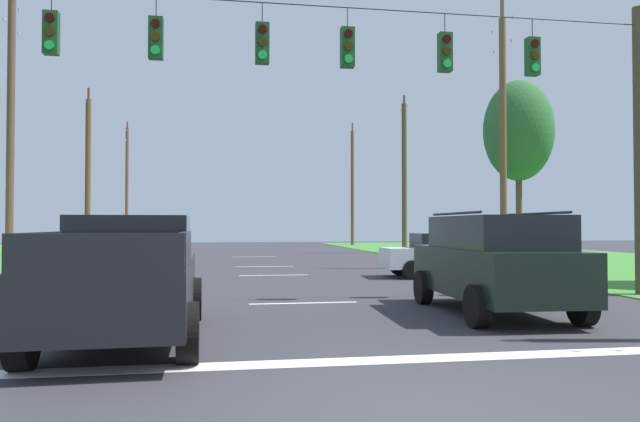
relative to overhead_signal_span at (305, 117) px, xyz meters
name	(u,v)px	position (x,y,z in m)	size (l,w,h in m)	color
ground_plane	(416,408)	(-0.04, -8.21, -4.33)	(120.00, 120.00, 0.00)	#333338
stop_bar_stripe	(365,361)	(-0.04, -6.12, -4.33)	(15.34, 0.45, 0.01)	white
lane_dash_0	(304,303)	(-0.04, -0.12, -4.33)	(0.15, 2.50, 0.01)	white
lane_dash_1	(274,275)	(-0.04, 7.76, -4.33)	(0.15, 2.50, 0.01)	white
lane_dash_2	(264,266)	(-0.04, 12.44, -4.33)	(0.15, 2.50, 0.01)	white
lane_dash_3	(254,257)	(-0.04, 20.70, -4.33)	(0.15, 2.50, 0.01)	white
overhead_signal_span	(305,117)	(0.00, 0.00, 0.00)	(17.76, 0.31, 7.44)	brown
pickup_truck	(127,277)	(-3.39, -4.01, -3.36)	(2.38, 5.44, 1.95)	black
suv_black	(494,261)	(3.53, -2.42, -3.27)	(2.39, 4.88, 2.05)	black
distant_car_crossing_white	(445,254)	(5.77, 6.09, -3.54)	(4.38, 2.19, 1.52)	silver
utility_pole_mid_right	(503,135)	(9.75, 9.69, 1.25)	(0.28, 2.00, 11.33)	brown
utility_pole_far_right	(404,176)	(9.93, 24.02, 0.69)	(0.33, 1.62, 10.37)	brown
utility_pole_near_left	(352,186)	(10.01, 40.16, 1.07)	(0.31, 1.93, 11.24)	brown
utility_pole_far_left	(11,126)	(-9.54, 9.59, 1.12)	(0.28, 1.66, 10.88)	brown
utility_pole_distant_right	(88,175)	(-9.97, 24.64, 0.58)	(0.33, 1.83, 10.24)	brown
utility_pole_distant_left	(127,183)	(-9.94, 39.98, 1.09)	(0.27, 1.66, 10.74)	brown
tree_roadside_right	(518,131)	(11.60, 11.88, 1.81)	(3.17, 3.17, 8.50)	brown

